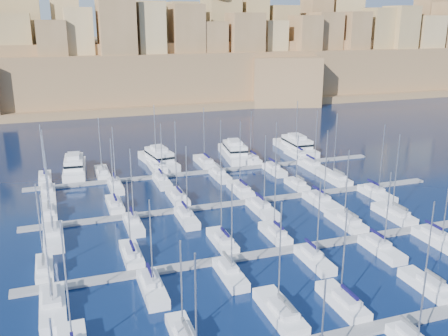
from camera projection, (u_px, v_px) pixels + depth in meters
name	position (u px, v px, depth m)	size (l,w,h in m)	color
ground	(266.00, 221.00, 89.27)	(600.00, 600.00, 0.00)	black
pontoon_near	(384.00, 326.00, 58.44)	(84.00, 2.00, 0.40)	slate
pontoon_mid_near	(297.00, 248.00, 78.35)	(84.00, 2.00, 0.40)	slate
pontoon_mid_far	(246.00, 202.00, 98.27)	(84.00, 2.00, 0.40)	slate
pontoon_far	(212.00, 171.00, 118.19)	(84.00, 2.00, 0.40)	slate
sailboat_1	(184.00, 336.00, 55.63)	(2.47, 8.23, 12.51)	white
sailboat_2	(280.00, 312.00, 60.30)	(3.03, 10.10, 14.98)	white
sailboat_3	(343.00, 302.00, 62.50)	(2.72, 9.06, 13.38)	white
sailboat_4	(427.00, 285.00, 66.38)	(2.62, 8.72, 12.71)	white
sailboat_12	(45.00, 269.00, 70.80)	(2.39, 7.95, 13.55)	white
sailboat_13	(132.00, 254.00, 75.06)	(2.63, 8.76, 12.69)	white
sailboat_14	(222.00, 241.00, 79.71)	(2.68, 8.93, 13.23)	white
sailboat_15	(275.00, 234.00, 82.35)	(2.52, 8.41, 13.58)	white
sailboat_16	(346.00, 221.00, 87.37)	(2.95, 9.82, 13.81)	white
sailboat_17	(394.00, 214.00, 90.56)	(2.96, 9.86, 15.77)	white
sailboat_18	(53.00, 307.00, 61.21)	(3.10, 10.32, 15.93)	white
sailboat_19	(152.00, 288.00, 65.64)	(2.76, 9.20, 13.64)	white
sailboat_20	(230.00, 274.00, 69.37)	(2.58, 8.61, 14.42)	white
sailboat_21	(314.00, 259.00, 73.55)	(2.57, 8.57, 13.22)	white
sailboat_22	(381.00, 249.00, 76.97)	(2.72, 9.05, 13.56)	white
sailboat_23	(439.00, 240.00, 79.91)	(2.97, 9.91, 16.58)	white
sailboat_24	(49.00, 212.00, 91.37)	(2.64, 8.81, 15.41)	white
sailboat_25	(115.00, 205.00, 95.20)	(2.70, 9.02, 13.94)	white
sailboat_26	(178.00, 197.00, 99.36)	(2.88, 9.61, 16.31)	white
sailboat_27	(241.00, 190.00, 103.62)	(2.89, 9.64, 15.39)	white
sailboat_28	(297.00, 185.00, 106.85)	(2.38, 7.93, 11.89)	white
sailboat_29	(335.00, 178.00, 111.03)	(3.10, 10.32, 15.59)	white
sailboat_30	(53.00, 236.00, 81.20)	(3.14, 10.46, 15.61)	white
sailboat_31	(133.00, 224.00, 86.16)	(2.60, 8.66, 14.63)	white
sailboat_32	(187.00, 218.00, 89.06)	(2.66, 8.85, 14.31)	white
sailboat_33	(262.00, 209.00, 93.09)	(3.01, 10.04, 15.28)	white
sailboat_34	(322.00, 202.00, 96.72)	(3.20, 10.66, 15.35)	white
sailboat_35	(377.00, 194.00, 101.19)	(2.91, 9.71, 15.52)	white
sailboat_36	(45.00, 178.00, 111.15)	(2.69, 8.97, 13.16)	white
sailboat_37	(102.00, 173.00, 115.28)	(2.82, 9.41, 13.83)	white
sailboat_38	(157.00, 167.00, 119.87)	(3.18, 10.59, 15.92)	white
sailboat_39	(205.00, 162.00, 123.72)	(3.20, 10.66, 14.59)	white
sailboat_40	(251.00, 159.00, 126.55)	(2.56, 8.53, 13.19)	white
sailboat_41	(296.00, 154.00, 130.97)	(2.79, 9.30, 15.08)	white
sailboat_42	(48.00, 193.00, 101.47)	(2.78, 9.27, 14.41)	white
sailboat_43	(116.00, 186.00, 105.95)	(2.64, 8.79, 14.01)	white
sailboat_44	(162.00, 181.00, 109.04)	(2.69, 8.95, 14.00)	white
sailboat_45	(220.00, 175.00, 113.26)	(2.68, 8.95, 13.97)	white
sailboat_46	(274.00, 170.00, 117.57)	(2.65, 8.85, 12.57)	white
sailboat_47	(313.00, 167.00, 119.95)	(3.15, 10.49, 14.77)	white
motor_yacht_a	(74.00, 167.00, 116.48)	(6.18, 16.53, 5.25)	white
motor_yacht_b	(159.00, 159.00, 123.14)	(7.44, 17.52, 5.25)	white
motor_yacht_c	(234.00, 152.00, 129.64)	(7.41, 17.93, 5.25)	white
motor_yacht_d	(296.00, 146.00, 135.74)	(6.12, 18.57, 5.25)	white
fortified_city	(128.00, 66.00, 225.57)	(460.00, 108.95, 59.52)	brown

